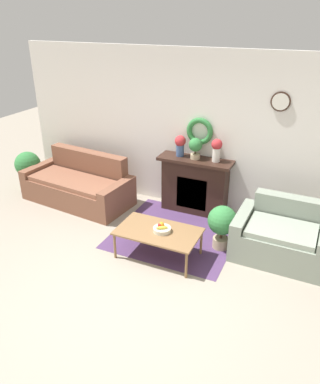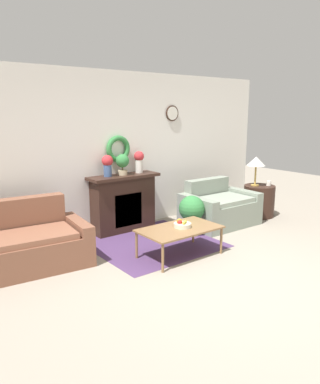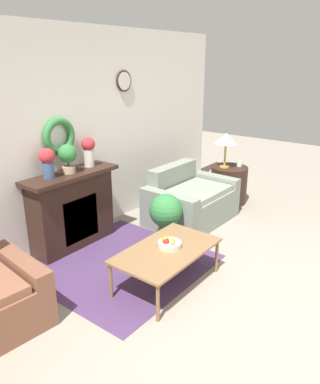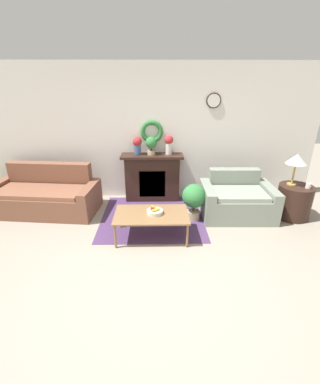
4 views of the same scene
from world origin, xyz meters
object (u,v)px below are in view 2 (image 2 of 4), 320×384
object	(u,v)px
fruit_bowl	(182,224)
mug	(269,183)
side_table_by_loveseat	(259,201)
potted_plant_on_mantel	(122,162)
vase_on_mantel_right	(139,160)
couch_left	(10,248)
potted_plant_floor_by_loveseat	(192,211)
vase_on_mantel_left	(107,164)
table_lamp	(256,162)
loveseat_right	(219,208)
coffee_table	(180,230)
fireplace	(123,203)

from	to	relation	value
fruit_bowl	mug	bearing A→B (deg)	11.13
side_table_by_loveseat	potted_plant_on_mantel	world-z (taller)	potted_plant_on_mantel
vase_on_mantel_right	couch_left	bearing A→B (deg)	-168.02
mug	vase_on_mantel_right	size ratio (longest dim) A/B	0.25
side_table_by_loveseat	potted_plant_floor_by_loveseat	world-z (taller)	potted_plant_floor_by_loveseat
vase_on_mantel_left	mug	bearing A→B (deg)	-17.64
table_lamp	vase_on_mantel_right	world-z (taller)	vase_on_mantel_right
couch_left	loveseat_right	distance (m)	3.65
couch_left	potted_plant_on_mantel	bearing A→B (deg)	19.26
coffee_table	mug	xyz separation A→B (m)	(2.74, 0.54, 0.27)
fireplace	potted_plant_floor_by_loveseat	bearing A→B (deg)	-50.56
coffee_table	side_table_by_loveseat	world-z (taller)	side_table_by_loveseat
vase_on_mantel_right	potted_plant_floor_by_loveseat	world-z (taller)	vase_on_mantel_right
loveseat_right	potted_plant_on_mantel	world-z (taller)	potted_plant_on_mantel
fireplace	mug	size ratio (longest dim) A/B	13.35
vase_on_mantel_left	potted_plant_on_mantel	xyz separation A→B (m)	(0.28, -0.02, 0.01)
loveseat_right	table_lamp	size ratio (longest dim) A/B	2.30
side_table_by_loveseat	mug	bearing A→B (deg)	-37.87
side_table_by_loveseat	fireplace	bearing A→B (deg)	161.89
vase_on_mantel_left	couch_left	bearing A→B (deg)	-163.97
loveseat_right	vase_on_mantel_right	bearing A→B (deg)	149.76
mug	potted_plant_on_mantel	xyz separation A→B (m)	(-2.75, 0.94, 0.53)
vase_on_mantel_right	mug	bearing A→B (deg)	-21.85
mug	side_table_by_loveseat	bearing A→B (deg)	142.13
fruit_bowl	fireplace	bearing A→B (deg)	91.91
fruit_bowl	vase_on_mantel_left	distance (m)	1.69
fruit_bowl	side_table_by_loveseat	distance (m)	2.63
potted_plant_on_mantel	mug	bearing A→B (deg)	-18.91
couch_left	side_table_by_loveseat	bearing A→B (deg)	1.57
coffee_table	potted_plant_floor_by_loveseat	world-z (taller)	potted_plant_floor_by_loveseat
side_table_by_loveseat	vase_on_mantel_left	world-z (taller)	vase_on_mantel_left
loveseat_right	potted_plant_floor_by_loveseat	bearing A→B (deg)	-167.55
couch_left	mug	world-z (taller)	couch_left
couch_left	loveseat_right	bearing A→B (deg)	1.96
vase_on_mantel_left	table_lamp	bearing A→B (deg)	-15.80
coffee_table	potted_plant_on_mantel	xyz separation A→B (m)	(-0.01, 1.48, 0.81)
couch_left	coffee_table	bearing A→B (deg)	-19.84
table_lamp	potted_plant_on_mantel	size ratio (longest dim) A/B	1.60
mug	potted_plant_on_mantel	world-z (taller)	potted_plant_on_mantel
potted_plant_floor_by_loveseat	vase_on_mantel_right	bearing A→B (deg)	114.23
table_lamp	potted_plant_floor_by_loveseat	xyz separation A→B (m)	(-1.77, -0.12, -0.65)
side_table_by_loveseat	mug	world-z (taller)	mug
table_lamp	potted_plant_on_mantel	world-z (taller)	potted_plant_on_mantel
couch_left	mug	distance (m)	4.83
coffee_table	fruit_bowl	xyz separation A→B (m)	(0.05, 0.01, 0.07)
fireplace	potted_plant_floor_by_loveseat	xyz separation A→B (m)	(0.75, -0.91, -0.07)
vase_on_mantel_right	potted_plant_on_mantel	xyz separation A→B (m)	(-0.35, -0.02, -0.01)
side_table_by_loveseat	mug	size ratio (longest dim) A/B	6.55
fireplace	coffee_table	size ratio (longest dim) A/B	1.08
fruit_bowl	mug	size ratio (longest dim) A/B	2.68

